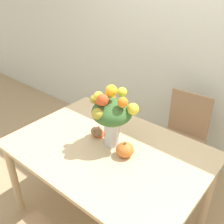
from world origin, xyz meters
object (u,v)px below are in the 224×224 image
Objects in this scene: pumpkin at (125,150)px; dining_chair_near_window at (181,138)px; flower_vase at (112,113)px; turkey_figurine at (98,131)px.

dining_chair_near_window reaches higher than pumpkin.
pumpkin is (0.16, -0.05, -0.21)m from flower_vase.
dining_chair_near_window reaches higher than turkey_figurine.
flower_vase reaches higher than turkey_figurine.
pumpkin is 0.32m from turkey_figurine.
pumpkin is 0.93× the size of turkey_figurine.
turkey_figurine is at bearing 168.59° from pumpkin.
dining_chair_near_window is at bearing 75.05° from flower_vase.
turkey_figurine is 0.15× the size of dining_chair_near_window.
turkey_figurine is at bearing -118.91° from dining_chair_near_window.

